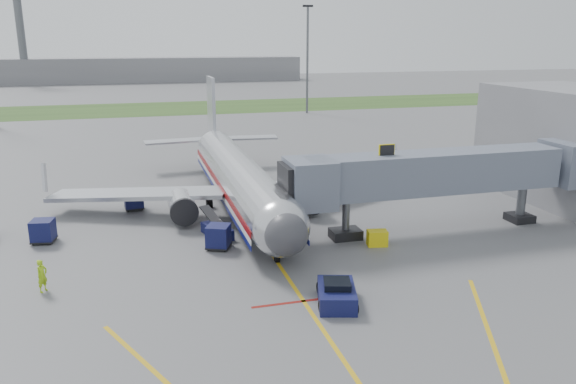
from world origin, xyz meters
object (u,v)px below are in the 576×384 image
object	(u,v)px
airliner	(239,177)
ramp_worker	(42,276)
belt_loader	(217,230)
pushback_tug	(337,294)

from	to	relation	value
airliner	ramp_worker	size ratio (longest dim) A/B	18.21
ramp_worker	airliner	bearing A→B (deg)	-9.52
ramp_worker	belt_loader	bearing A→B (deg)	-22.85
airliner	pushback_tug	xyz separation A→B (m)	(1.68, -20.02, -2.07)
pushback_tug	ramp_worker	xyz separation A→B (m)	(-15.91, 6.05, 0.41)
pushback_tug	belt_loader	distance (m)	13.65
airliner	pushback_tug	distance (m)	20.19
pushback_tug	airliner	bearing A→B (deg)	94.80
ramp_worker	pushback_tug	bearing A→B (deg)	-74.81
belt_loader	ramp_worker	distance (m)	13.06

